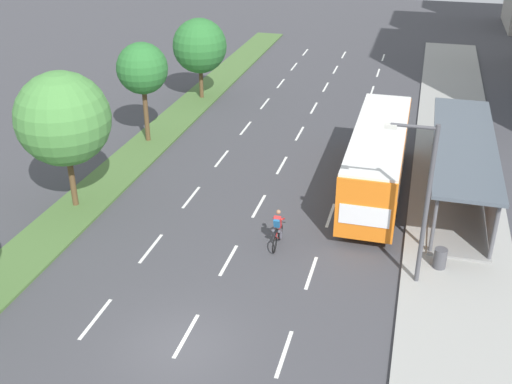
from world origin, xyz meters
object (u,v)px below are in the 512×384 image
(bus_shelter, at_px, (468,163))
(trash_bin, at_px, (440,258))
(median_tree_second, at_px, (63,119))
(bus, at_px, (378,155))
(median_tree_fourth, at_px, (200,46))
(cyclist, at_px, (278,230))
(streetlight, at_px, (423,195))
(median_tree_third, at_px, (142,69))

(bus_shelter, bearing_deg, trash_bin, -98.88)
(median_tree_second, distance_m, trash_bin, 17.47)
(bus, xyz_separation_m, median_tree_fourth, (-13.40, 11.63, 1.74))
(trash_bin, bearing_deg, cyclist, 179.06)
(bus_shelter, distance_m, streetlight, 8.61)
(median_tree_fourth, bearing_deg, bus, -40.96)
(median_tree_fourth, height_order, streetlight, streetlight)
(median_tree_third, bearing_deg, median_tree_fourth, 87.42)
(bus_shelter, bearing_deg, streetlight, -104.63)
(median_tree_second, height_order, streetlight, median_tree_second)
(bus, xyz_separation_m, median_tree_third, (-13.78, 3.15, 2.42))
(bus, distance_m, median_tree_third, 14.34)
(bus_shelter, xyz_separation_m, cyclist, (-7.83, -6.81, -1.08))
(median_tree_third, bearing_deg, median_tree_second, -90.10)
(bus_shelter, height_order, median_tree_third, median_tree_third)
(cyclist, xyz_separation_m, median_tree_fourth, (-9.84, 17.88, 3.01))
(cyclist, bearing_deg, bus_shelter, 40.99)
(cyclist, bearing_deg, median_tree_fourth, 118.83)
(median_tree_third, relative_size, streetlight, 0.90)
(cyclist, bearing_deg, streetlight, -12.66)
(median_tree_fourth, distance_m, trash_bin, 24.69)
(median_tree_fourth, distance_m, streetlight, 24.69)
(streetlight, xyz_separation_m, trash_bin, (1.03, 1.17, -3.31))
(bus_shelter, height_order, trash_bin, bus_shelter)
(bus_shelter, relative_size, trash_bin, 14.90)
(median_tree_fourth, bearing_deg, median_tree_second, -91.34)
(median_tree_second, distance_m, streetlight, 16.12)
(median_tree_third, bearing_deg, cyclist, -42.58)
(cyclist, xyz_separation_m, median_tree_third, (-10.23, 9.40, 3.70))
(median_tree_second, bearing_deg, median_tree_fourth, 88.66)
(median_tree_second, xyz_separation_m, median_tree_third, (0.01, 8.49, -0.01))
(bus_shelter, bearing_deg, median_tree_fourth, 147.93)
(cyclist, height_order, trash_bin, cyclist)
(cyclist, distance_m, median_tree_third, 14.37)
(bus_shelter, xyz_separation_m, median_tree_fourth, (-17.68, 11.07, 1.94))
(bus, height_order, streetlight, streetlight)
(bus, bearing_deg, median_tree_fourth, 139.04)
(bus, distance_m, cyclist, 7.30)
(streetlight, bearing_deg, median_tree_third, 146.19)
(median_tree_fourth, bearing_deg, median_tree_third, -92.58)
(median_tree_second, bearing_deg, bus, 21.17)
(trash_bin, bearing_deg, median_tree_third, 150.75)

